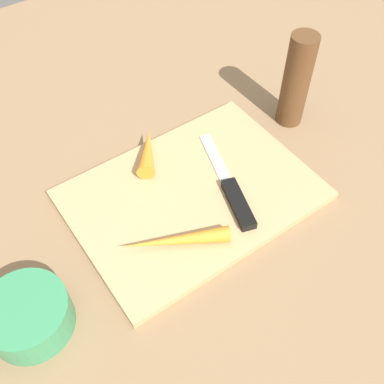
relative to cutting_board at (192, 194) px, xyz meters
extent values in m
plane|color=#8C6D4C|center=(0.00, 0.00, -0.01)|extent=(1.40, 1.40, 0.00)
cube|color=tan|center=(0.00, 0.00, 0.00)|extent=(0.36, 0.26, 0.01)
cube|color=#B7B7BC|center=(0.07, 0.03, 0.01)|extent=(0.05, 0.11, 0.00)
cube|color=black|center=(0.04, -0.06, 0.01)|extent=(0.05, 0.09, 0.01)
cone|color=orange|center=(-0.07, -0.06, 0.02)|extent=(0.15, 0.09, 0.02)
cone|color=orange|center=(-0.02, 0.10, 0.02)|extent=(0.08, 0.09, 0.03)
cylinder|color=#388C59|center=(-0.28, -0.05, 0.02)|extent=(0.11, 0.11, 0.05)
cylinder|color=brown|center=(0.24, 0.04, 0.08)|extent=(0.05, 0.05, 0.17)
camera|label=1|loc=(-0.25, -0.35, 0.55)|focal=42.80mm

